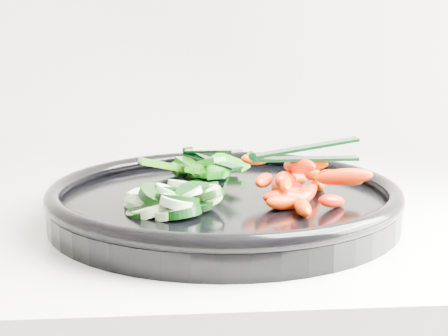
{
  "coord_description": "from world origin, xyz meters",
  "views": [
    {
      "loc": [
        0.3,
        0.98,
        1.12
      ],
      "look_at": [
        0.35,
        1.63,
        0.99
      ],
      "focal_mm": 50.0,
      "sensor_mm": 36.0,
      "label": 1
    }
  ],
  "objects": [
    {
      "name": "tong_carrot",
      "position": [
        0.43,
        1.6,
        1.0
      ],
      "size": [
        0.11,
        0.02,
        0.02
      ],
      "color": "black",
      "rests_on": "carrot_pile"
    },
    {
      "name": "veggie_tray",
      "position": [
        0.35,
        1.63,
        0.95
      ],
      "size": [
        0.48,
        0.48,
        0.04
      ],
      "color": "black",
      "rests_on": "counter"
    },
    {
      "name": "pepper_pile",
      "position": [
        0.33,
        1.72,
        0.96
      ],
      "size": [
        0.14,
        0.1,
        0.04
      ],
      "color": "#0B6C0A",
      "rests_on": "veggie_tray"
    },
    {
      "name": "tong_pepper",
      "position": [
        0.34,
        1.72,
        0.98
      ],
      "size": [
        0.07,
        0.11,
        0.02
      ],
      "color": "black",
      "rests_on": "pepper_pile"
    },
    {
      "name": "carrot_pile",
      "position": [
        0.43,
        1.6,
        0.97
      ],
      "size": [
        0.13,
        0.16,
        0.05
      ],
      "color": "red",
      "rests_on": "veggie_tray"
    },
    {
      "name": "cucumber_pile",
      "position": [
        0.29,
        1.58,
        0.96
      ],
      "size": [
        0.11,
        0.11,
        0.04
      ],
      "color": "black",
      "rests_on": "veggie_tray"
    }
  ]
}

